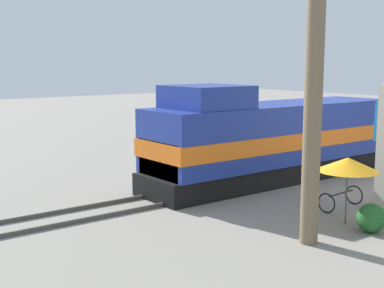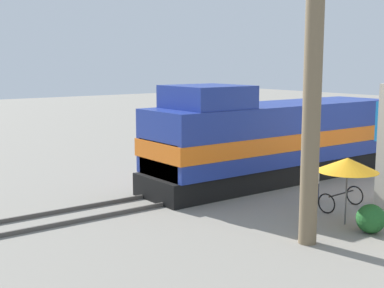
{
  "view_description": "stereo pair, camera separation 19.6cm",
  "coord_description": "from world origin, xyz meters",
  "px_view_note": "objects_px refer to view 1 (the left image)",
  "views": [
    {
      "loc": [
        16.65,
        -14.77,
        5.33
      ],
      "look_at": [
        1.2,
        -2.94,
        2.31
      ],
      "focal_mm": 50.0,
      "sensor_mm": 36.0,
      "label": 1
    },
    {
      "loc": [
        16.77,
        -14.61,
        5.33
      ],
      "look_at": [
        1.2,
        -2.94,
        2.31
      ],
      "focal_mm": 50.0,
      "sensor_mm": 36.0,
      "label": 2
    }
  ],
  "objects_px": {
    "utility_pole": "(315,51)",
    "vendor_umbrella": "(348,164)",
    "bicycle": "(341,199)",
    "locomotive": "(269,140)",
    "person_bystander": "(314,180)"
  },
  "relations": [
    {
      "from": "locomotive",
      "to": "vendor_umbrella",
      "type": "height_order",
      "value": "locomotive"
    },
    {
      "from": "locomotive",
      "to": "bicycle",
      "type": "distance_m",
      "value": 5.27
    },
    {
      "from": "locomotive",
      "to": "utility_pole",
      "type": "height_order",
      "value": "utility_pole"
    },
    {
      "from": "utility_pole",
      "to": "bicycle",
      "type": "distance_m",
      "value": 6.72
    },
    {
      "from": "vendor_umbrella",
      "to": "bicycle",
      "type": "bearing_deg",
      "value": 131.69
    },
    {
      "from": "vendor_umbrella",
      "to": "bicycle",
      "type": "height_order",
      "value": "vendor_umbrella"
    },
    {
      "from": "locomotive",
      "to": "utility_pole",
      "type": "bearing_deg",
      "value": -37.3
    },
    {
      "from": "utility_pole",
      "to": "bicycle",
      "type": "xyz_separation_m",
      "value": [
        -1.75,
        3.83,
        -5.23
      ]
    },
    {
      "from": "person_bystander",
      "to": "bicycle",
      "type": "distance_m",
      "value": 1.23
    },
    {
      "from": "locomotive",
      "to": "person_bystander",
      "type": "relative_size",
      "value": 8.12
    },
    {
      "from": "utility_pole",
      "to": "vendor_umbrella",
      "type": "xyz_separation_m",
      "value": [
        -0.47,
        2.39,
        -3.59
      ]
    },
    {
      "from": "vendor_umbrella",
      "to": "person_bystander",
      "type": "distance_m",
      "value": 2.93
    },
    {
      "from": "utility_pole",
      "to": "person_bystander",
      "type": "xyz_separation_m",
      "value": [
        -2.86,
        3.65,
        -4.73
      ]
    },
    {
      "from": "person_bystander",
      "to": "bicycle",
      "type": "relative_size",
      "value": 0.88
    },
    {
      "from": "locomotive",
      "to": "vendor_umbrella",
      "type": "bearing_deg",
      "value": -23.44
    }
  ]
}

